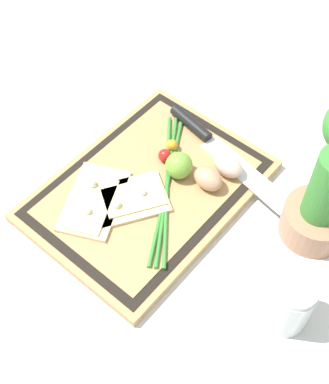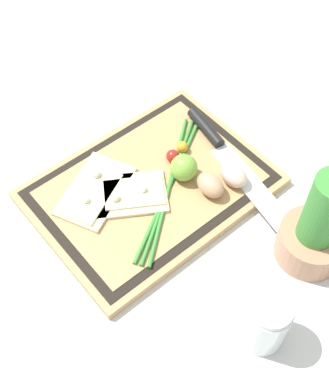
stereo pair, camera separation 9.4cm
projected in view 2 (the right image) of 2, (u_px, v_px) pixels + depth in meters
ground_plane at (151, 191)px, 0.99m from camera, size 6.00×6.00×0.00m
cutting_board at (151, 188)px, 0.98m from camera, size 0.42×0.31×0.02m
pizza_slice_near at (94, 191)px, 0.96m from camera, size 0.18×0.15×0.02m
pizza_slice_far at (129, 194)px, 0.95m from camera, size 0.16×0.15×0.02m
knife at (221, 147)px, 1.01m from camera, size 0.08×0.31×0.02m
egg_brown at (210, 185)px, 0.95m from camera, size 0.04×0.06×0.04m
egg_pink at (233, 175)px, 0.96m from camera, size 0.04×0.06×0.04m
lime at (184, 168)px, 0.96m from camera, size 0.05×0.05×0.05m
cherry_tomato_red at (173, 156)px, 0.99m from camera, size 0.02×0.02×0.02m
cherry_tomato_yellow at (182, 147)px, 1.01m from camera, size 0.02×0.02×0.02m
scallion_bunch at (169, 186)px, 0.96m from camera, size 0.29×0.21×0.01m
herb_pot at (316, 231)px, 0.86m from camera, size 0.11×0.11×0.20m
sauce_jar at (264, 322)px, 0.79m from camera, size 0.07×0.07×0.11m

